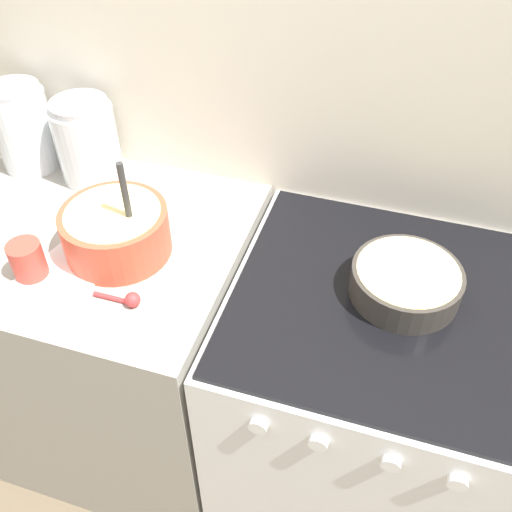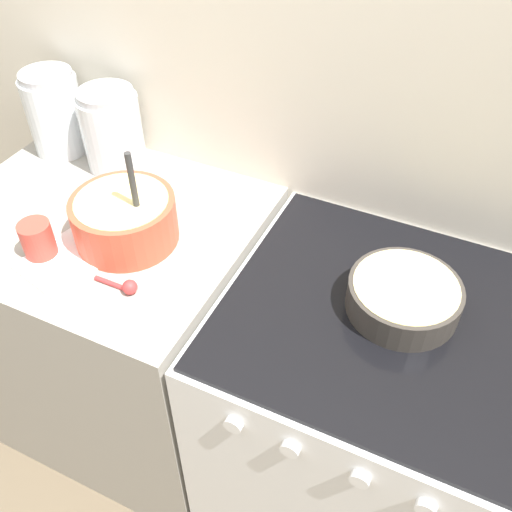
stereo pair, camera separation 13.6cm
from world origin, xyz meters
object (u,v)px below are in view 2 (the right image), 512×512
mixing_bowl (124,217)px  storage_jar_middle (113,134)px  baking_pan (404,296)px  storage_jar_left (56,117)px  tin_can (38,240)px  stove (357,422)px

mixing_bowl → storage_jar_middle: (-0.22, 0.27, 0.03)m
baking_pan → storage_jar_left: 1.15m
mixing_bowl → tin_can: (-0.16, -0.14, -0.02)m
stove → tin_can: size_ratio=9.56×
stove → storage_jar_left: 1.26m
mixing_bowl → storage_jar_middle: 0.35m
storage_jar_left → tin_can: (0.27, -0.42, -0.06)m
tin_can → mixing_bowl: bearing=42.1°
storage_jar_middle → baking_pan: bearing=-12.6°
mixing_bowl → storage_jar_left: 0.51m
stove → tin_can: bearing=-168.0°
storage_jar_middle → tin_can: (0.06, -0.42, -0.05)m
stove → baking_pan: baking_pan is taller
storage_jar_left → storage_jar_middle: bearing=0.0°
baking_pan → storage_jar_middle: size_ratio=1.07×
stove → mixing_bowl: 0.86m
storage_jar_left → tin_can: 0.50m
storage_jar_middle → tin_can: storage_jar_middle is taller
baking_pan → storage_jar_middle: bearing=167.4°
mixing_bowl → baking_pan: 0.71m
baking_pan → tin_can: 0.89m
stove → storage_jar_middle: (-0.89, 0.24, 0.57)m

